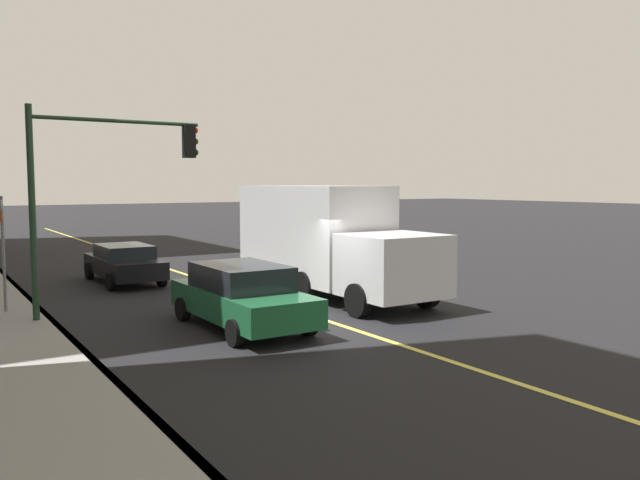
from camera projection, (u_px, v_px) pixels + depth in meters
name	position (u px, v px, depth m)	size (l,w,h in m)	color
ground	(317.00, 318.00, 16.71)	(200.00, 200.00, 0.00)	black
curb_edge	(76.00, 346.00, 13.48)	(80.00, 0.16, 0.15)	slate
lane_stripe_center	(317.00, 318.00, 16.71)	(80.00, 0.16, 0.01)	#D8CC4C
car_green	(242.00, 295.00, 15.50)	(4.75, 2.06, 1.55)	#1E6038
car_black	(124.00, 263.00, 22.58)	(4.56, 1.92, 1.35)	black
truck_white	(326.00, 238.00, 20.06)	(8.11, 2.65, 3.42)	silver
traffic_light_mast	(103.00, 174.00, 16.36)	(0.28, 4.38, 5.40)	#1E3823
street_sign_post	(3.00, 247.00, 16.67)	(0.60, 0.08, 3.17)	slate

